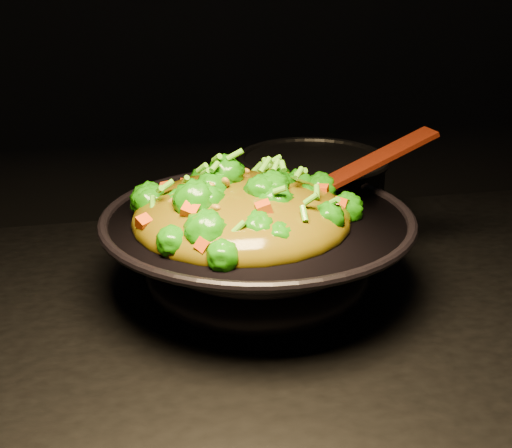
{
  "coord_description": "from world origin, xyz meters",
  "views": [
    {
      "loc": [
        -0.28,
        -0.69,
        1.34
      ],
      "look_at": [
        -0.11,
        0.13,
        1.0
      ],
      "focal_mm": 45.0,
      "sensor_mm": 36.0,
      "label": 1
    }
  ],
  "objects": [
    {
      "name": "wok",
      "position": [
        -0.11,
        0.12,
        0.96
      ],
      "size": [
        0.54,
        0.54,
        0.12
      ],
      "primitive_type": null,
      "rotation": [
        0.0,
        0.0,
        0.37
      ],
      "color": "black",
      "rests_on": "stovetop"
    },
    {
      "name": "back_pot",
      "position": [
        0.03,
        0.32,
        0.97
      ],
      "size": [
        0.29,
        0.29,
        0.14
      ],
      "primitive_type": "cylinder",
      "rotation": [
        0.0,
        0.0,
        0.23
      ],
      "color": "black",
      "rests_on": "stovetop"
    },
    {
      "name": "spatula",
      "position": [
        0.04,
        0.16,
        1.06
      ],
      "size": [
        0.25,
        0.06,
        0.11
      ],
      "primitive_type": "cube",
      "rotation": [
        0.0,
        -0.38,
        0.09
      ],
      "color": "#350F06",
      "rests_on": "wok"
    },
    {
      "name": "stir_fry",
      "position": [
        -0.13,
        0.11,
        1.07
      ],
      "size": [
        0.37,
        0.37,
        0.1
      ],
      "primitive_type": null,
      "rotation": [
        0.0,
        0.0,
        0.27
      ],
      "color": "#1A7008",
      "rests_on": "wok"
    }
  ]
}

